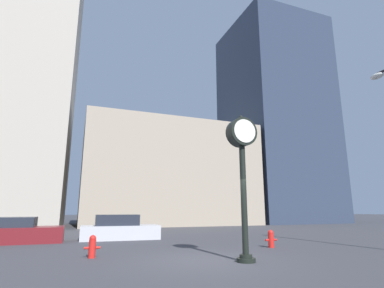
{
  "coord_description": "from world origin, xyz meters",
  "views": [
    {
      "loc": [
        -3.94,
        -9.11,
        1.54
      ],
      "look_at": [
        3.61,
        10.8,
        6.25
      ],
      "focal_mm": 28.0,
      "sensor_mm": 36.0,
      "label": 1
    }
  ],
  "objects_px": {
    "car_maroon": "(8,232)",
    "fire_hydrant_far": "(271,239)",
    "street_clock": "(242,157)",
    "car_silver": "(119,229)",
    "fire_hydrant_near": "(92,246)"
  },
  "relations": [
    {
      "from": "fire_hydrant_far",
      "to": "car_maroon",
      "type": "bearing_deg",
      "value": 151.78
    },
    {
      "from": "car_maroon",
      "to": "fire_hydrant_far",
      "type": "xyz_separation_m",
      "value": [
        10.73,
        -5.76,
        -0.15
      ]
    },
    {
      "from": "street_clock",
      "to": "car_silver",
      "type": "xyz_separation_m",
      "value": [
        -2.66,
        8.67,
        -2.7
      ]
    },
    {
      "from": "fire_hydrant_near",
      "to": "car_maroon",
      "type": "bearing_deg",
      "value": 120.35
    },
    {
      "from": "street_clock",
      "to": "fire_hydrant_far",
      "type": "relative_size",
      "value": 6.49
    },
    {
      "from": "car_silver",
      "to": "fire_hydrant_far",
      "type": "height_order",
      "value": "car_silver"
    },
    {
      "from": "car_maroon",
      "to": "fire_hydrant_far",
      "type": "bearing_deg",
      "value": -28.56
    },
    {
      "from": "street_clock",
      "to": "car_silver",
      "type": "bearing_deg",
      "value": 107.07
    },
    {
      "from": "fire_hydrant_far",
      "to": "fire_hydrant_near",
      "type": "bearing_deg",
      "value": -177.85
    },
    {
      "from": "car_silver",
      "to": "fire_hydrant_near",
      "type": "distance_m",
      "value": 6.42
    },
    {
      "from": "street_clock",
      "to": "car_silver",
      "type": "distance_m",
      "value": 9.47
    },
    {
      "from": "street_clock",
      "to": "fire_hydrant_near",
      "type": "distance_m",
      "value": 5.77
    },
    {
      "from": "car_silver",
      "to": "fire_hydrant_far",
      "type": "xyz_separation_m",
      "value": [
        5.52,
        -5.92,
        -0.18
      ]
    },
    {
      "from": "car_silver",
      "to": "fire_hydrant_near",
      "type": "xyz_separation_m",
      "value": [
        -1.68,
        -6.19,
        -0.17
      ]
    },
    {
      "from": "fire_hydrant_near",
      "to": "fire_hydrant_far",
      "type": "bearing_deg",
      "value": 2.15
    }
  ]
}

